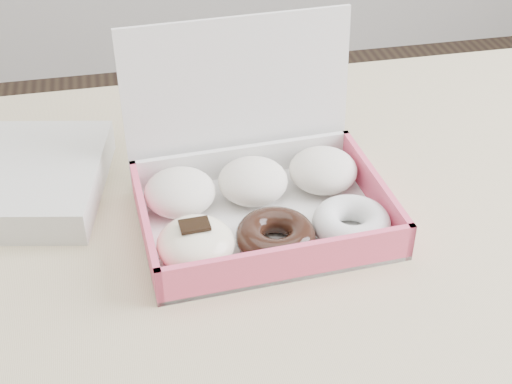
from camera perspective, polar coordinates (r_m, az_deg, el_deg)
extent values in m
cube|color=tan|center=(0.88, -1.46, -3.68)|extent=(1.20, 0.80, 0.04)
cylinder|color=tan|center=(1.54, 16.83, -3.48)|extent=(0.05, 0.05, 0.71)
cube|color=white|center=(0.87, 0.62, -2.45)|extent=(0.30, 0.23, 0.01)
cube|color=#E94E6F|center=(0.78, 2.67, -5.78)|extent=(0.29, 0.02, 0.05)
cube|color=white|center=(0.94, -1.07, 2.38)|extent=(0.29, 0.02, 0.05)
cube|color=#E94E6F|center=(0.84, -8.84, -2.84)|extent=(0.02, 0.21, 0.05)
cube|color=#E94E6F|center=(0.90, 9.43, 0.12)|extent=(0.02, 0.21, 0.05)
cube|color=white|center=(0.91, -1.45, 7.45)|extent=(0.29, 0.04, 0.21)
ellipsoid|color=white|center=(0.88, -6.11, -0.01)|extent=(0.09, 0.09, 0.05)
ellipsoid|color=white|center=(0.89, -0.24, 0.89)|extent=(0.09, 0.09, 0.05)
ellipsoid|color=white|center=(0.91, 5.38, 1.75)|extent=(0.09, 0.09, 0.05)
ellipsoid|color=#F6EAC5|center=(0.80, -4.84, -4.15)|extent=(0.09, 0.09, 0.05)
cube|color=black|center=(0.78, -4.94, -2.66)|extent=(0.03, 0.03, 0.00)
torus|color=black|center=(0.82, 1.58, -3.54)|extent=(0.10, 0.10, 0.03)
torus|color=white|center=(0.84, 7.63, -2.47)|extent=(0.10, 0.10, 0.03)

